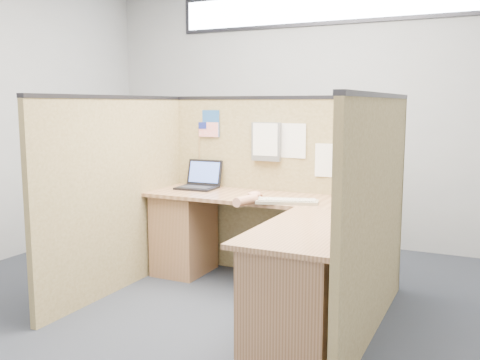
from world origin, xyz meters
The scene contains 14 objects.
floor centered at (0.00, 0.00, 0.00)m, with size 5.00×5.00×0.00m, color black.
wall_back centered at (0.00, 2.25, 1.40)m, with size 5.00×5.00×0.00m, color #989A9D.
clerestory_window centered at (0.00, 2.23, 2.45)m, with size 3.30×0.04×0.38m.
cubicle_partitions centered at (0.00, 0.43, 0.77)m, with size 2.06×1.83×1.53m.
l_desk centered at (0.18, 0.29, 0.39)m, with size 1.95×1.75×0.73m.
laptop centered at (-0.67, 0.83, 0.79)m, with size 0.34×0.33×0.24m.
keyboard centered at (0.28, 0.48, 0.74)m, with size 0.49×0.29×0.03m.
mouse centered at (0.01, 0.48, 0.75)m, with size 0.11×0.06×0.04m, color silver.
hand_forearm centered at (0.02, 0.34, 0.77)m, with size 0.11×0.38×0.08m.
blue_poster centered at (-0.64, 0.97, 1.29)m, with size 0.18×0.00×0.24m, color #205197.
american_flag centered at (-0.68, 0.96, 1.23)m, with size 0.20×0.01×0.35m.
file_holder centered at (-0.09, 0.94, 1.15)m, with size 0.25×0.05×0.32m.
paper_left centered at (0.14, 0.97, 1.16)m, with size 0.22×0.00×0.29m, color white.
paper_right centered at (0.44, 0.97, 1.01)m, with size 0.21×0.00×0.27m, color white.
Camera 1 is at (1.66, -3.20, 1.46)m, focal length 40.00 mm.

